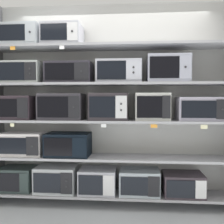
% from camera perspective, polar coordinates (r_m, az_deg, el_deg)
% --- Properties ---
extents(back_panel, '(3.27, 0.04, 2.63)m').
position_cam_1_polar(back_panel, '(3.62, 0.32, 1.98)').
color(back_panel, '#B2B2AD').
rests_on(back_panel, ground).
extents(shelf_0, '(3.07, 0.43, 0.03)m').
position_cam_1_polar(shelf_0, '(3.59, 0.00, -17.06)').
color(shelf_0, '#99999E').
rests_on(shelf_0, ground).
extents(microwave_0, '(0.44, 0.35, 0.30)m').
position_cam_1_polar(microwave_0, '(3.84, -19.51, -13.28)').
color(microwave_0, '#283432').
rests_on(microwave_0, shelf_0).
extents(microwave_1, '(0.52, 0.41, 0.33)m').
position_cam_1_polar(microwave_1, '(3.66, -11.70, -13.76)').
color(microwave_1, '#9BA0A3').
rests_on(microwave_1, shelf_0).
extents(microwave_2, '(0.47, 0.41, 0.31)m').
position_cam_1_polar(microwave_2, '(3.55, -3.00, -14.41)').
color(microwave_2, '#9A9BA5').
rests_on(microwave_2, shelf_0).
extents(microwave_3, '(0.50, 0.39, 0.30)m').
position_cam_1_polar(microwave_3, '(3.52, 5.88, -14.59)').
color(microwave_3, '#97A3AA').
rests_on(microwave_3, shelf_0).
extents(microwave_4, '(0.49, 0.40, 0.27)m').
position_cam_1_polar(microwave_4, '(3.58, 14.94, -14.68)').
color(microwave_4, '#31282E').
rests_on(microwave_4, shelf_0).
extents(shelf_1, '(3.07, 0.43, 0.03)m').
position_cam_1_polar(shelf_1, '(3.46, 0.00, -9.71)').
color(shelf_1, '#99999E').
extents(microwave_5, '(0.58, 0.35, 0.29)m').
position_cam_1_polar(microwave_5, '(3.72, -18.64, -6.47)').
color(microwave_5, silver).
rests_on(microwave_5, shelf_1).
extents(microwave_6, '(0.56, 0.40, 0.29)m').
position_cam_1_polar(microwave_6, '(3.52, -9.32, -6.86)').
color(microwave_6, black).
rests_on(microwave_6, shelf_1).
extents(shelf_2, '(3.07, 0.43, 0.03)m').
position_cam_1_polar(shelf_2, '(3.39, 0.00, -1.94)').
color(shelf_2, '#99999E').
extents(microwave_7, '(0.45, 0.38, 0.31)m').
position_cam_1_polar(microwave_7, '(3.70, -19.64, 0.90)').
color(microwave_7, '#31272E').
rests_on(microwave_7, shelf_2).
extents(microwave_8, '(0.56, 0.38, 0.33)m').
position_cam_1_polar(microwave_8, '(3.49, -10.69, 1.14)').
color(microwave_8, '#343138').
rests_on(microwave_8, shelf_2).
extents(microwave_9, '(0.48, 0.39, 0.34)m').
position_cam_1_polar(microwave_9, '(3.38, -0.64, 1.17)').
color(microwave_9, '#2E282C').
rests_on(microwave_9, shelf_2).
extents(microwave_10, '(0.42, 0.36, 0.34)m').
position_cam_1_polar(microwave_10, '(3.37, 8.63, 1.15)').
color(microwave_10, beige).
rests_on(microwave_10, shelf_2).
extents(microwave_11, '(0.57, 0.39, 0.29)m').
position_cam_1_polar(microwave_11, '(3.46, 18.40, 0.65)').
color(microwave_11, '#9D99AC').
rests_on(microwave_11, shelf_2).
extents(price_tag_0, '(0.05, 0.00, 0.04)m').
position_cam_1_polar(price_tag_0, '(3.50, -20.60, -2.63)').
color(price_tag_0, beige).
extents(price_tag_1, '(0.06, 0.00, 0.04)m').
position_cam_1_polar(price_tag_1, '(3.18, -1.80, -2.95)').
color(price_tag_1, white).
extents(price_tag_2, '(0.08, 0.00, 0.04)m').
position_cam_1_polar(price_tag_2, '(3.17, 8.98, -3.00)').
color(price_tag_2, orange).
extents(price_tag_3, '(0.08, 0.00, 0.05)m').
position_cam_1_polar(price_tag_3, '(3.26, 19.12, -3.03)').
color(price_tag_3, beige).
extents(shelf_3, '(3.07, 0.43, 0.03)m').
position_cam_1_polar(shelf_3, '(3.39, 0.00, 6.00)').
color(shelf_3, '#99999E').
extents(microwave_12, '(0.57, 0.40, 0.27)m').
position_cam_1_polar(microwave_12, '(3.69, -18.92, 7.94)').
color(microwave_12, '#B2BAB5').
rests_on(microwave_12, shelf_3).
extents(microwave_13, '(0.58, 0.35, 0.26)m').
position_cam_1_polar(microwave_13, '(3.48, -9.11, 8.30)').
color(microwave_13, '#2E2A33').
rests_on(microwave_13, shelf_3).
extents(microwave_14, '(0.56, 0.34, 0.28)m').
position_cam_1_polar(microwave_14, '(3.39, 1.55, 8.65)').
color(microwave_14, '#B4B7C2').
rests_on(microwave_14, shelf_3).
extents(microwave_15, '(0.51, 0.42, 0.33)m').
position_cam_1_polar(microwave_15, '(3.41, 11.86, 8.97)').
color(microwave_15, '#9A9DAD').
rests_on(microwave_15, shelf_3).
extents(shelf_4, '(3.07, 0.43, 0.03)m').
position_cam_1_polar(shelf_4, '(3.45, 0.00, 13.81)').
color(shelf_4, '#99999E').
extents(microwave_16, '(0.57, 0.43, 0.27)m').
position_cam_1_polar(microwave_16, '(3.76, -19.00, 15.04)').
color(microwave_16, '#9FA6AB').
rests_on(microwave_16, shelf_4).
extents(microwave_17, '(0.48, 0.41, 0.27)m').
position_cam_1_polar(microwave_17, '(3.58, -10.48, 15.79)').
color(microwave_17, '#9E9FA9').
rests_on(microwave_17, shelf_4).
extents(price_tag_4, '(0.06, 0.00, 0.04)m').
position_cam_1_polar(price_tag_4, '(3.53, -20.50, 12.69)').
color(price_tag_4, orange).
extents(price_tag_5, '(0.06, 0.00, 0.04)m').
position_cam_1_polar(price_tag_5, '(3.33, -10.70, 13.45)').
color(price_tag_5, white).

